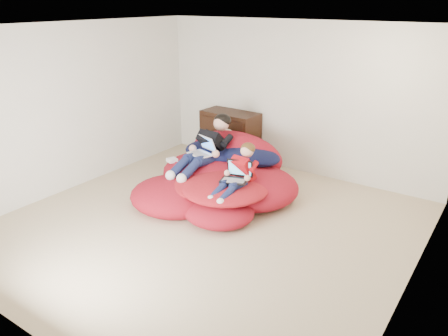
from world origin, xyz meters
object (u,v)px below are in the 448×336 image
laptop_black (237,175)px  dresser (230,137)px  younger_boy (239,171)px  beanbag_pile (220,178)px  laptop_white (203,149)px  older_boy (208,145)px

laptop_black → dresser: bearing=126.4°
younger_boy → laptop_black: (0.00, -0.05, -0.04)m
beanbag_pile → laptop_black: size_ratio=5.77×
younger_boy → laptop_black: younger_boy is taller
beanbag_pile → younger_boy: 0.73m
laptop_white → laptop_black: 0.97m
laptop_white → beanbag_pile: bearing=-3.9°
older_boy → younger_boy: bearing=-29.1°
dresser → beanbag_pile: (0.68, -1.29, -0.20)m
older_boy → younger_boy: older_boy is taller
dresser → beanbag_pile: bearing=-62.1°
beanbag_pile → younger_boy: younger_boy is taller
dresser → laptop_white: dresser is taller
beanbag_pile → older_boy: size_ratio=1.73×
younger_boy → laptop_white: 0.95m
dresser → laptop_black: 2.08m
older_boy → dresser: bearing=107.3°
younger_boy → laptop_black: 0.06m
younger_boy → laptop_white: size_ratio=2.06×
dresser → laptop_white: 1.33m
dresser → beanbag_pile: dresser is taller
beanbag_pile → laptop_white: size_ratio=5.29×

